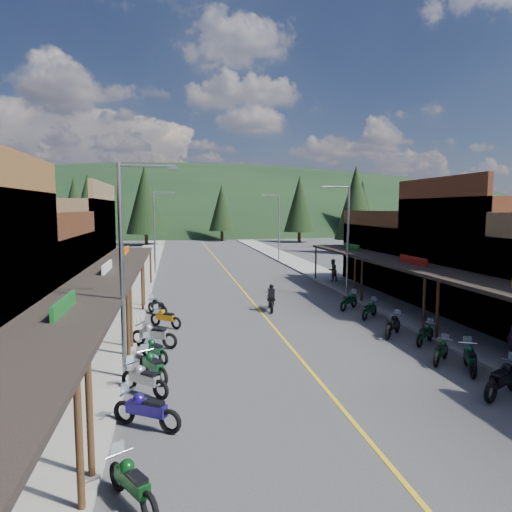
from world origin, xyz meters
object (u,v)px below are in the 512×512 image
bike_west_4 (144,378)px  bike_east_6 (425,333)px  bike_east_9 (349,300)px  bike_west_2 (132,481)px  pine_10 (88,206)px  pedestrian_east_b (332,270)px  bike_west_5 (153,364)px  bike_west_9 (157,305)px  shop_west_3 (52,249)px  bike_east_3 (503,378)px  shop_east_2 (490,255)px  pine_3 (222,208)px  pine_4 (300,204)px  shop_west_2 (4,285)px  bike_west_7 (154,334)px  pine_7 (39,204)px  bike_west_3 (147,408)px  bike_west_6 (154,348)px  pine_11 (356,202)px  shop_east_3 (409,255)px  streetlight_3 (278,224)px  pine_6 (425,208)px  bike_west_8 (166,317)px  rider_on_bike (271,300)px  bike_east_4 (470,357)px  pine_8 (42,211)px  streetlight_1 (156,228)px  streetlight_2 (346,235)px  pine_9 (362,208)px  pine_5 (355,201)px  pine_1 (75,204)px  bike_east_5 (441,350)px  bike_east_8 (370,309)px

bike_west_4 → bike_east_6: (12.68, 3.72, -0.06)m
bike_east_9 → bike_west_2: bearing=-76.6°
pine_10 → pedestrian_east_b: bearing=-54.1°
bike_west_5 → bike_west_9: 10.76m
shop_west_3 → bike_west_5: bearing=-66.1°
bike_east_3 → bike_west_2: bearing=-100.5°
shop_east_2 → bike_west_4: bearing=-155.4°
pine_3 → pine_4: 15.25m
shop_west_2 → bike_west_7: (7.54, -3.76, -1.88)m
shop_west_3 → bike_west_4: size_ratio=5.12×
pine_7 → bike_west_3: size_ratio=5.64×
pine_7 → bike_east_6: pine_7 is taller
shop_west_3 → bike_west_6: bearing=-63.3°
pine_11 → bike_west_6: pine_11 is taller
shop_west_2 → shop_east_3: bearing=19.2°
streetlight_3 → bike_west_4: (-13.25, -37.50, -3.85)m
pine_6 → bike_west_6: size_ratio=5.76×
bike_west_4 → pedestrian_east_b: pedestrian_east_b is taller
bike_west_2 → bike_west_8: bearing=56.1°
rider_on_bike → bike_east_4: bearing=-58.2°
bike_west_3 → pine_8: bearing=49.4°
streetlight_1 → bike_west_7: size_ratio=3.48×
shop_west_2 → pine_8: size_ratio=1.09×
streetlight_2 → bike_west_7: 17.00m
bike_west_3 → bike_west_8: (0.34, 11.44, -0.05)m
pine_9 → bike_west_3: 62.96m
pine_3 → pine_4: pine_4 is taller
bike_west_6 → pine_6: bearing=19.0°
bike_west_6 → bike_east_3: bearing=-59.7°
streetlight_3 → pedestrian_east_b: size_ratio=4.20×
streetlight_1 → rider_on_bike: size_ratio=3.40×
shop_west_2 → pine_9: pine_9 is taller
rider_on_bike → pine_5: bearing=70.9°
pine_10 → bike_east_4: pine_10 is taller
shop_west_3 → bike_east_6: shop_west_3 is taller
pine_4 → bike_west_9: 60.83m
pine_4 → bike_east_9: size_ratio=6.00×
shop_west_3 → bike_west_8: shop_west_3 is taller
pine_10 → bike_east_6: bearing=-65.6°
shop_west_3 → pine_5: pine_5 is taller
pine_6 → bike_east_3: (-40.30, -73.81, -5.81)m
pine_6 → pine_1: bearing=175.1°
bike_east_5 → pine_3: bearing=137.7°
shop_east_2 → pine_3: 65.11m
pine_1 → bike_east_8: size_ratio=6.20×
streetlight_3 → bike_west_2: bearing=-106.8°
shop_west_3 → bike_east_8: shop_west_3 is taller
bike_east_3 → pine_7: bearing=176.0°
bike_east_8 → pine_3: bearing=136.8°
bike_west_4 → bike_east_6: size_ratio=1.11×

